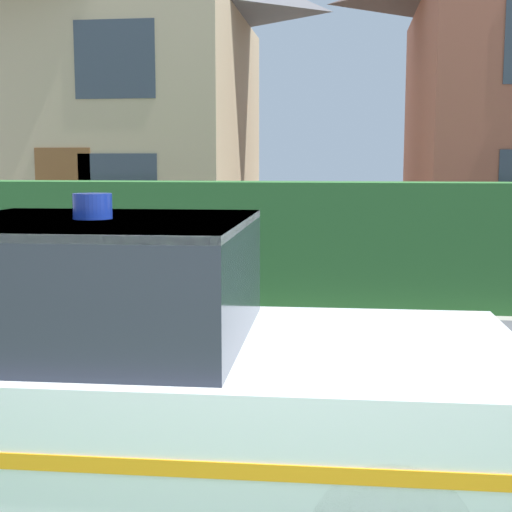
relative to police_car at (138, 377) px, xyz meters
The scene contains 4 objects.
road_strip 2.14m from the police_car, 63.93° to the left, with size 28.00×6.21×0.01m, color #4C4C51.
garden_hedge 5.59m from the police_car, 89.30° to the left, with size 9.95×0.74×1.60m, color #2D662D.
police_car is the anchor object (origin of this frame).
house_left 12.61m from the police_car, 113.85° to the left, with size 8.03×6.05×7.34m.
Camera 1 is at (0.21, -1.12, 1.85)m, focal length 50.00 mm.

